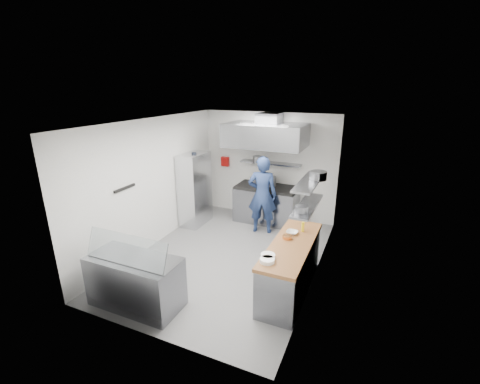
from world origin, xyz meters
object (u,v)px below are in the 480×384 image
at_px(wire_rack, 195,189).
at_px(gas_range, 266,205).
at_px(chef, 262,195).
at_px(display_case, 136,281).

bearing_deg(wire_rack, gas_range, 27.86).
bearing_deg(gas_range, wire_rack, -152.14).
height_order(chef, wire_rack, chef).
height_order(gas_range, chef, chef).
relative_size(chef, display_case, 1.26).
bearing_deg(chef, wire_rack, -6.16).
bearing_deg(display_case, chef, 74.97).
xyz_separation_m(chef, display_case, (-0.92, -3.44, -0.52)).
height_order(gas_range, wire_rack, wire_rack).
distance_m(chef, display_case, 3.60).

